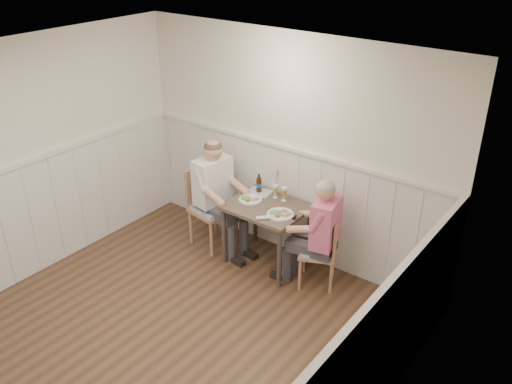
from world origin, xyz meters
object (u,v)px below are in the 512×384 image
dining_table (267,214)px  man_in_pink (321,242)px  grass_vase (276,183)px  chair_right (323,248)px  diner_cream (216,203)px  chair_left (209,204)px  beer_bottle (259,184)px

dining_table → man_in_pink: bearing=0.2°
grass_vase → chair_right: bearing=-16.5°
diner_cream → man_in_pink: bearing=2.5°
chair_right → man_in_pink: (-0.01, -0.03, 0.10)m
chair_right → chair_left: 1.54m
chair_left → diner_cream: diner_cream is taller
chair_right → grass_vase: (-0.80, 0.24, 0.46)m
chair_left → man_in_pink: 1.53m
beer_bottle → chair_left: bearing=-153.6°
chair_right → chair_left: bearing=-176.7°
chair_left → man_in_pink: bearing=2.1°
chair_left → beer_bottle: (0.54, 0.27, 0.32)m
diner_cream → grass_vase: (0.63, 0.33, 0.32)m
grass_vase → diner_cream: bearing=-152.1°
beer_bottle → diner_cream: bearing=-147.5°
dining_table → diner_cream: 0.71m
beer_bottle → grass_vase: size_ratio=0.67×
chair_right → beer_bottle: (-0.99, 0.18, 0.40)m
dining_table → diner_cream: diner_cream is taller
dining_table → man_in_pink: size_ratio=0.67×
chair_left → chair_right: bearing=3.3°
dining_table → grass_vase: 0.38m
chair_left → grass_vase: (0.74, 0.33, 0.37)m
man_in_pink → diner_cream: size_ratio=0.93×
man_in_pink → beer_bottle: bearing=167.7°
diner_cream → beer_bottle: diner_cream is taller
diner_cream → chair_right: bearing=3.9°
dining_table → man_in_pink: man_in_pink is taller
chair_right → beer_bottle: bearing=169.7°
dining_table → chair_left: size_ratio=0.89×
chair_left → diner_cream: size_ratio=0.70×
chair_right → grass_vase: grass_vase is taller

